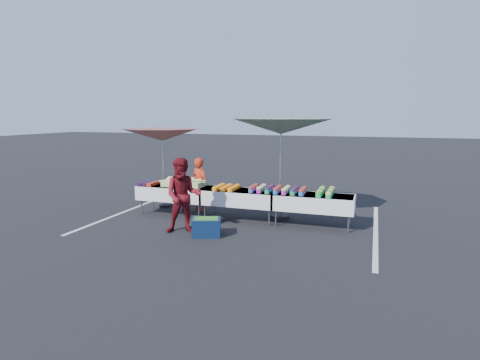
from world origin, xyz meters
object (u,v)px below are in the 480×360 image
(table_center, at_px, (240,197))
(customer, at_px, (183,196))
(table_left, at_px, (175,192))
(umbrella_left, at_px, (162,135))
(vendor, at_px, (200,184))
(storage_bin, at_px, (207,227))
(table_right, at_px, (313,202))
(umbrella_right, at_px, (281,127))

(table_center, height_order, customer, customer)
(table_left, xyz_separation_m, customer, (0.97, -1.42, 0.25))
(table_center, distance_m, umbrella_left, 2.96)
(table_center, distance_m, customer, 1.67)
(table_center, xyz_separation_m, vendor, (-1.32, 0.55, 0.14))
(storage_bin, bearing_deg, table_center, 60.84)
(table_center, bearing_deg, storage_bin, -99.69)
(table_center, height_order, table_right, same)
(table_left, bearing_deg, customer, -55.75)
(umbrella_left, xyz_separation_m, storage_bin, (2.25, -2.18, -1.81))
(customer, height_order, umbrella_left, umbrella_left)
(table_left, relative_size, table_center, 1.00)
(table_left, relative_size, umbrella_left, 0.78)
(table_right, height_order, vendor, vendor)
(table_left, distance_m, customer, 1.74)
(table_center, xyz_separation_m, storage_bin, (-0.25, -1.49, -0.38))
(umbrella_left, bearing_deg, umbrella_right, -4.08)
(table_right, bearing_deg, umbrella_left, 170.93)
(table_right, bearing_deg, vendor, 170.01)
(umbrella_left, bearing_deg, table_left, -44.45)
(table_left, bearing_deg, table_center, 0.00)
(table_left, bearing_deg, umbrella_left, 135.55)
(vendor, bearing_deg, table_right, -168.16)
(vendor, bearing_deg, umbrella_left, 15.21)
(customer, height_order, storage_bin, customer)
(customer, bearing_deg, vendor, 81.99)
(vendor, bearing_deg, storage_bin, 139.47)
(vendor, height_order, umbrella_right, umbrella_right)
(table_right, distance_m, umbrella_left, 4.58)
(vendor, height_order, customer, customer)
(umbrella_right, bearing_deg, table_left, -170.67)
(table_right, distance_m, storage_bin, 2.57)
(table_left, distance_m, table_center, 1.80)
(table_right, distance_m, customer, 3.00)
(storage_bin, bearing_deg, vendor, 98.17)
(table_right, height_order, umbrella_left, umbrella_left)
(table_right, bearing_deg, table_left, 180.00)
(table_right, xyz_separation_m, customer, (-2.63, -1.42, 0.25))
(umbrella_left, bearing_deg, customer, -51.66)
(vendor, relative_size, umbrella_right, 0.53)
(vendor, relative_size, storage_bin, 2.04)
(vendor, xyz_separation_m, umbrella_right, (2.23, -0.11, 1.55))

